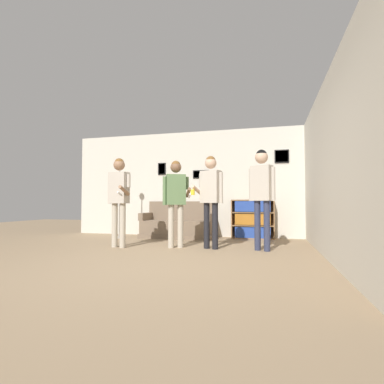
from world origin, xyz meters
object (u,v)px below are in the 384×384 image
object	(u,v)px
floor_lamp	(119,197)
person_watcher_holding_cup	(211,191)
bookshelf	(253,219)
person_player_foreground_center	(176,194)
drinking_cup	(262,197)
couch	(178,225)
person_player_foreground_left	(119,192)
person_spectator_near_bookshelf	(262,188)

from	to	relation	value
floor_lamp	person_watcher_holding_cup	xyz separation A→B (m)	(2.48, -1.14, 0.08)
bookshelf	person_player_foreground_center	xyz separation A→B (m)	(-1.33, -1.87, 0.55)
drinking_cup	floor_lamp	bearing A→B (deg)	-168.28
couch	bookshelf	xyz separation A→B (m)	(1.80, 0.20, 0.17)
bookshelf	person_player_foreground_left	size ratio (longest dim) A/B	0.59
bookshelf	person_spectator_near_bookshelf	distance (m)	1.97
floor_lamp	drinking_cup	distance (m)	3.44
person_spectator_near_bookshelf	drinking_cup	xyz separation A→B (m)	(-0.04, 1.84, -0.13)
person_watcher_holding_cup	drinking_cup	size ratio (longest dim) A/B	14.79
person_watcher_holding_cup	drinking_cup	bearing A→B (deg)	64.22
person_player_foreground_center	person_spectator_near_bookshelf	size ratio (longest dim) A/B	0.92
person_player_foreground_center	floor_lamp	bearing A→B (deg)	147.00
person_player_foreground_center	couch	bearing A→B (deg)	105.60
person_spectator_near_bookshelf	person_player_foreground_center	bearing A→B (deg)	-178.62
floor_lamp	person_watcher_holding_cup	bearing A→B (deg)	-24.75
person_player_foreground_left	person_player_foreground_center	world-z (taller)	person_player_foreground_left
bookshelf	person_watcher_holding_cup	size ratio (longest dim) A/B	0.59
floor_lamp	person_player_foreground_center	distance (m)	2.16
floor_lamp	person_player_foreground_center	size ratio (longest dim) A/B	1.13
bookshelf	person_player_foreground_center	distance (m)	2.36
drinking_cup	person_watcher_holding_cup	bearing A→B (deg)	-115.78
bookshelf	person_watcher_holding_cup	world-z (taller)	person_watcher_holding_cup
person_player_foreground_left	drinking_cup	world-z (taller)	person_player_foreground_left
floor_lamp	person_player_foreground_center	bearing A→B (deg)	-33.00
person_spectator_near_bookshelf	person_watcher_holding_cup	bearing A→B (deg)	-179.75
person_player_foreground_center	drinking_cup	distance (m)	2.43
person_player_foreground_left	person_player_foreground_center	size ratio (longest dim) A/B	1.03
drinking_cup	person_spectator_near_bookshelf	bearing A→B (deg)	-88.87
bookshelf	person_player_foreground_left	world-z (taller)	person_player_foreground_left
couch	floor_lamp	xyz separation A→B (m)	(-1.34, -0.50, 0.69)
floor_lamp	drinking_cup	world-z (taller)	floor_lamp
floor_lamp	person_player_foreground_left	bearing A→B (deg)	-62.20
person_player_foreground_center	person_watcher_holding_cup	xyz separation A→B (m)	(0.67, 0.03, 0.05)
person_spectator_near_bookshelf	drinking_cup	bearing A→B (deg)	91.13
bookshelf	drinking_cup	distance (m)	0.57
person_spectator_near_bookshelf	bookshelf	bearing A→B (deg)	98.01
person_player_foreground_left	person_watcher_holding_cup	bearing A→B (deg)	8.84
person_player_foreground_center	person_watcher_holding_cup	distance (m)	0.67
couch	floor_lamp	world-z (taller)	floor_lamp
bookshelf	person_spectator_near_bookshelf	size ratio (longest dim) A/B	0.56
person_spectator_near_bookshelf	drinking_cup	size ratio (longest dim) A/B	15.46
bookshelf	person_spectator_near_bookshelf	world-z (taller)	person_spectator_near_bookshelf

